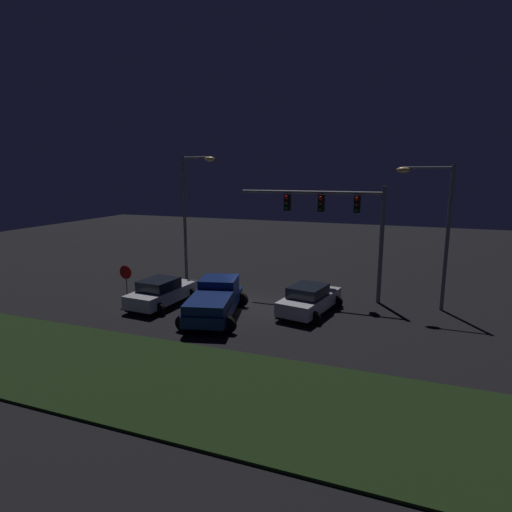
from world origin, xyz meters
The scene contains 9 objects.
ground_plane centered at (0.00, 0.00, 0.00)m, with size 80.00×80.00×0.00m, color black.
grass_median centered at (0.00, -9.20, 0.05)m, with size 26.49×6.03×0.10m, color black.
pickup_truck centered at (-1.23, -2.53, 1.00)m, with size 3.74×5.72×1.80m.
car_sedan centered at (3.07, -0.21, 0.74)m, with size 3.01×4.66×1.51m.
car_sedan_far centered at (-4.87, -1.81, 0.74)m, with size 2.69×4.52×1.51m.
traffic_signal_gantry centered at (3.84, 2.89, 4.90)m, with size 8.32×0.56×6.50m.
street_lamp_left centered at (-5.73, 3.20, 5.18)m, with size 2.36×0.44×8.28m.
street_lamp_right centered at (8.95, 2.73, 4.85)m, with size 2.82×0.44×7.60m.
stop_sign centered at (-6.69, -2.42, 1.56)m, with size 0.76×0.08×2.23m.
Camera 1 is at (7.91, -20.90, 7.21)m, focal length 29.61 mm.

